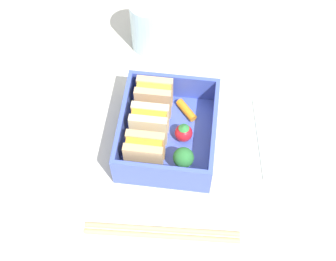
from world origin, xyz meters
The scene contains 12 objects.
ground_plane centered at (0.00, 0.00, -1.00)cm, with size 120.00×120.00×2.00cm, color beige.
bento_tray centered at (0.00, 0.00, 0.60)cm, with size 15.54×13.41×1.20cm, color #445AC2.
bento_rim centered at (0.00, 0.00, 3.50)cm, with size 15.54×13.41×4.59cm.
sandwich_left centered at (-4.58, 2.61, 4.03)cm, with size 3.23×5.22×5.65cm.
sandwich_center_left centered at (0.00, 2.61, 4.03)cm, with size 3.23×5.22×5.65cm.
sandwich_center centered at (4.58, 2.61, 4.03)cm, with size 3.23×5.22×5.65cm.
broccoli_floret centered at (-4.69, -2.67, 3.66)cm, with size 2.87×2.87×4.03cm.
strawberry_far_left centered at (0.28, -2.25, 2.60)cm, with size 2.56×2.56×3.16cm.
carrot_stick_far_left centered at (4.46, -2.20, 1.78)cm, with size 1.17×1.17×3.79cm, color orange.
chopstick_pair centered at (-14.12, -0.96, 0.35)cm, with size 2.79×20.42×0.70cm.
drinking_glass centered at (18.20, 5.36, 4.53)cm, with size 5.85×5.85×9.06cm, color silver.
folded_napkin centered at (2.72, -18.09, 0.20)cm, with size 13.85×10.15×0.40cm, color silver.
Camera 1 is at (-34.87, -4.32, 59.13)cm, focal length 50.00 mm.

